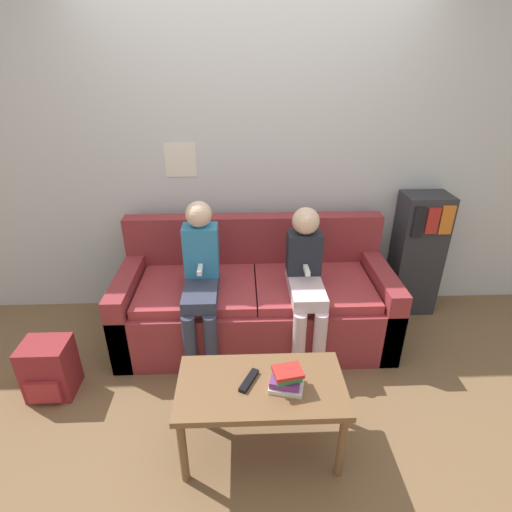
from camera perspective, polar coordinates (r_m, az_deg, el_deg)
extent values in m
plane|color=brown|center=(2.88, 0.32, -17.29)|extent=(10.00, 10.00, 0.00)
cube|color=silver|center=(3.19, -0.46, 14.02)|extent=(8.00, 0.06, 2.60)
cube|color=white|center=(3.19, -10.73, 13.30)|extent=(0.24, 0.00, 0.26)
cube|color=maroon|center=(3.13, -0.07, -8.11)|extent=(2.02, 0.83, 0.43)
cube|color=maroon|center=(3.21, -0.31, 1.97)|extent=(2.02, 0.14, 0.46)
cube|color=maroon|center=(3.19, -17.32, -6.93)|extent=(0.14, 0.83, 0.59)
cube|color=maroon|center=(3.25, 16.84, -6.24)|extent=(0.14, 0.83, 0.59)
cube|color=#A1343A|center=(2.98, -8.38, -4.62)|extent=(0.85, 0.67, 0.07)
cube|color=#A1343A|center=(3.00, 8.20, -4.29)|extent=(0.85, 0.67, 0.07)
cube|color=brown|center=(2.21, 0.74, -18.15)|extent=(0.89, 0.47, 0.04)
cylinder|color=brown|center=(2.27, -10.38, -25.77)|extent=(0.04, 0.04, 0.42)
cylinder|color=brown|center=(2.30, 12.11, -25.02)|extent=(0.04, 0.04, 0.42)
cylinder|color=brown|center=(2.53, -9.23, -18.75)|extent=(0.04, 0.04, 0.42)
cylinder|color=brown|center=(2.56, 10.03, -18.21)|extent=(0.04, 0.04, 0.42)
cylinder|color=#33384C|center=(2.77, -9.36, -12.83)|extent=(0.09, 0.09, 0.50)
cylinder|color=#33384C|center=(2.76, -6.40, -12.84)|extent=(0.09, 0.09, 0.50)
cube|color=#33384C|center=(2.81, -7.80, -4.73)|extent=(0.23, 0.52, 0.09)
cube|color=teal|center=(2.83, -7.84, 0.81)|extent=(0.24, 0.16, 0.37)
sphere|color=beige|center=(2.72, -8.19, 5.92)|extent=(0.18, 0.18, 0.18)
cube|color=white|center=(2.73, -8.01, -1.96)|extent=(0.03, 0.12, 0.03)
cylinder|color=silver|center=(2.77, 6.11, -12.55)|extent=(0.09, 0.09, 0.50)
cylinder|color=silver|center=(2.80, 9.02, -12.40)|extent=(0.09, 0.09, 0.50)
cube|color=silver|center=(2.83, 7.09, -4.44)|extent=(0.23, 0.52, 0.09)
cube|color=#1E232D|center=(2.86, 6.86, 0.48)|extent=(0.24, 0.16, 0.30)
sphere|color=beige|center=(2.77, 7.13, 4.99)|extent=(0.19, 0.19, 0.19)
cube|color=white|center=(2.76, 7.25, -2.03)|extent=(0.03, 0.12, 0.03)
cube|color=black|center=(2.20, -1.01, -17.36)|extent=(0.11, 0.17, 0.02)
cube|color=silver|center=(2.18, 4.39, -17.96)|extent=(0.20, 0.17, 0.03)
cube|color=#7A3389|center=(2.16, 4.22, -17.35)|extent=(0.17, 0.15, 0.04)
cube|color=#2D8442|center=(2.13, 4.55, -16.70)|extent=(0.15, 0.11, 0.04)
cube|color=red|center=(2.10, 4.56, -16.14)|extent=(0.16, 0.14, 0.02)
cube|color=#2D2D33|center=(3.59, 21.96, 0.24)|extent=(0.37, 0.27, 1.04)
cube|color=black|center=(3.29, 22.19, 4.48)|extent=(0.08, 0.02, 0.24)
cube|color=red|center=(3.33, 23.92, 4.59)|extent=(0.09, 0.02, 0.21)
cube|color=orange|center=(3.38, 25.61, 4.65)|extent=(0.10, 0.02, 0.23)
cube|color=maroon|center=(2.99, -27.38, -14.02)|extent=(0.29, 0.24, 0.39)
cube|color=#A52A30|center=(2.95, -28.08, -16.83)|extent=(0.20, 0.03, 0.15)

